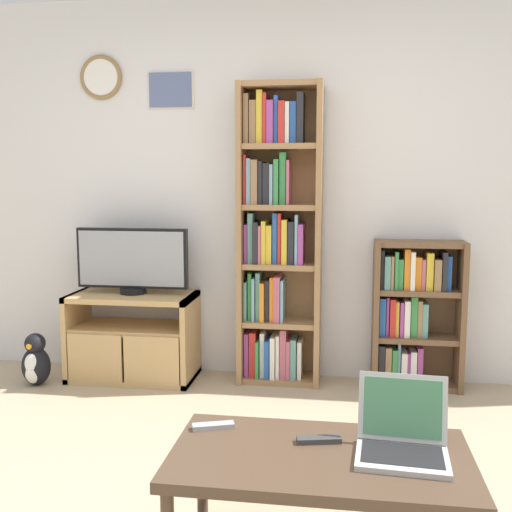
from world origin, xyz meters
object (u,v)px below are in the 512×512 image
at_px(coffee_table, 320,466).
at_px(remote_near_laptop, 319,440).
at_px(television, 132,260).
at_px(penguin_figurine, 35,362).
at_px(tv_stand, 132,336).
at_px(bookshelf_tall, 276,238).
at_px(laptop, 402,436).
at_px(bookshelf_short, 412,312).
at_px(remote_far_from_laptop, 213,426).

relative_size(coffee_table, remote_near_laptop, 6.31).
xyz_separation_m(television, penguin_figurine, (-0.60, -0.27, -0.66)).
xyz_separation_m(tv_stand, bookshelf_tall, (0.98, 0.12, 0.69)).
height_order(tv_stand, laptop, laptop).
height_order(bookshelf_short, remote_near_laptop, bookshelf_short).
xyz_separation_m(laptop, remote_near_laptop, (-0.29, 0.04, -0.05)).
relative_size(bookshelf_tall, remote_near_laptop, 12.04).
relative_size(coffee_table, penguin_figurine, 2.94).
bearing_deg(laptop, remote_far_from_laptop, 175.32).
relative_size(television, bookshelf_tall, 0.39).
height_order(coffee_table, remote_far_from_laptop, remote_far_from_laptop).
height_order(coffee_table, laptop, laptop).
height_order(remote_near_laptop, remote_far_from_laptop, same).
height_order(laptop, remote_far_from_laptop, laptop).
xyz_separation_m(television, bookshelf_tall, (0.98, 0.08, 0.16)).
distance_m(television, bookshelf_tall, 1.00).
relative_size(bookshelf_tall, laptop, 6.08).
bearing_deg(laptop, tv_stand, 136.14).
bearing_deg(remote_far_from_laptop, laptop, -117.67).
relative_size(bookshelf_short, remote_far_from_laptop, 5.91).
height_order(laptop, remote_near_laptop, laptop).
distance_m(television, bookshelf_short, 1.92).
height_order(bookshelf_short, remote_far_from_laptop, bookshelf_short).
bearing_deg(penguin_figurine, coffee_table, -39.77).
xyz_separation_m(laptop, remote_far_from_laptop, (-0.69, 0.11, -0.05)).
distance_m(tv_stand, television, 0.53).
xyz_separation_m(remote_near_laptop, remote_far_from_laptop, (-0.40, 0.06, 0.00)).
relative_size(television, laptop, 2.36).
height_order(tv_stand, bookshelf_short, bookshelf_short).
relative_size(bookshelf_tall, remote_far_from_laptop, 12.05).
bearing_deg(remote_far_from_laptop, coffee_table, -128.82).
relative_size(laptop, remote_far_from_laptop, 1.98).
relative_size(television, penguin_figurine, 2.18).
bearing_deg(television, remote_near_laptop, -53.21).
distance_m(laptop, penguin_figurine, 2.77).
distance_m(tv_stand, laptop, 2.46).
bearing_deg(tv_stand, laptop, -47.89).
height_order(laptop, penguin_figurine, laptop).
bearing_deg(tv_stand, bookshelf_tall, 6.78).
relative_size(remote_near_laptop, penguin_figurine, 0.47).
bearing_deg(laptop, bookshelf_short, 86.93).
xyz_separation_m(television, bookshelf_short, (1.89, 0.09, -0.32)).
xyz_separation_m(remote_near_laptop, penguin_figurine, (-1.95, 1.55, -0.28)).
bearing_deg(penguin_figurine, remote_far_from_laptop, -43.77).
xyz_separation_m(coffee_table, remote_near_laptop, (-0.01, 0.09, 0.06)).
bearing_deg(television, penguin_figurine, -155.92).
height_order(bookshelf_tall, coffee_table, bookshelf_tall).
height_order(tv_stand, bookshelf_tall, bookshelf_tall).
distance_m(remote_near_laptop, remote_far_from_laptop, 0.41).
distance_m(coffee_table, laptop, 0.30).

